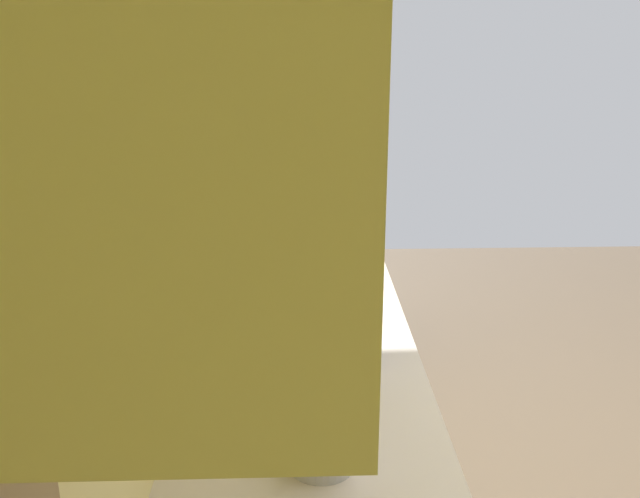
{
  "coord_description": "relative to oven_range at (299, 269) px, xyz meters",
  "views": [
    {
      "loc": [
        -1.93,
        1.15,
        1.82
      ],
      "look_at": [
        -0.02,
        1.09,
        1.18
      ],
      "focal_mm": 38.3,
      "sensor_mm": 36.0,
      "label": 1
    }
  ],
  "objects": [
    {
      "name": "kettle",
      "position": [
        -2.44,
        -0.04,
        0.51
      ],
      "size": [
        0.19,
        0.14,
        0.14
      ],
      "color": "#B7BABF",
      "rests_on": "counter_run"
    },
    {
      "name": "microwave",
      "position": [
        -1.84,
        0.01,
        0.58
      ],
      "size": [
        0.44,
        0.37,
        0.27
      ],
      "color": "white",
      "rests_on": "counter_run"
    },
    {
      "name": "oven_range",
      "position": [
        0.0,
        0.0,
        0.0
      ],
      "size": [
        0.62,
        0.62,
        1.1
      ],
      "color": "#B7BABF",
      "rests_on": "ground_plane"
    },
    {
      "name": "wall_back",
      "position": [
        -1.73,
        0.36,
        0.91
      ],
      "size": [
        4.48,
        0.12,
        2.78
      ],
      "primitive_type": "cube",
      "color": "#F2DC85",
      "rests_on": "ground_plane"
    }
  ]
}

